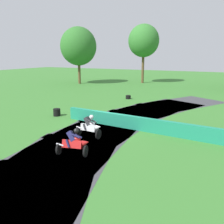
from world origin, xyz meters
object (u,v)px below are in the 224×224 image
object	(u,v)px
tire_stack_near	(128,97)
traffic_cone	(202,129)
motorcycle_chase_red	(74,143)
tire_stack_mid_a	(57,112)
motorcycle_lead_white	(90,127)

from	to	relation	value
tire_stack_near	traffic_cone	distance (m)	12.39
motorcycle_chase_red	tire_stack_mid_a	xyz separation A→B (m)	(-5.78, 5.59, -0.33)
traffic_cone	tire_stack_near	bearing A→B (deg)	135.44
tire_stack_near	tire_stack_mid_a	xyz separation A→B (m)	(-2.24, -9.64, 0.10)
tire_stack_mid_a	traffic_cone	world-z (taller)	tire_stack_mid_a
motorcycle_chase_red	tire_stack_near	distance (m)	15.64
tire_stack_mid_a	motorcycle_lead_white	bearing A→B (deg)	-30.90
tire_stack_near	traffic_cone	bearing A→B (deg)	-44.56
motorcycle_lead_white	tire_stack_near	distance (m)	13.02
motorcycle_lead_white	traffic_cone	size ratio (longest dim) A/B	3.82
tire_stack_near	traffic_cone	xyz separation A→B (m)	(8.83, -8.69, 0.02)
tire_stack_near	traffic_cone	world-z (taller)	traffic_cone
motorcycle_lead_white	tire_stack_mid_a	size ratio (longest dim) A/B	2.80
tire_stack_mid_a	traffic_cone	bearing A→B (deg)	4.88
motorcycle_chase_red	tire_stack_mid_a	bearing A→B (deg)	135.93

